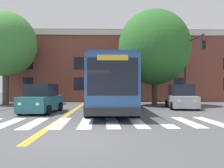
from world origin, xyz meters
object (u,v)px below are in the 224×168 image
Objects in this scene: street_tree_curbside_large at (154,47)px; city_bus at (112,85)px; traffic_light_near_corner at (192,59)px; car_teal_near_lane at (42,100)px; street_tree_curbside_small at (6,44)px; car_red_behind_bus at (113,94)px; car_silver_far_lane at (181,98)px.

city_bus is at bearing -132.38° from street_tree_curbside_large.
traffic_light_near_corner is at bearing -34.57° from street_tree_curbside_large.
traffic_light_near_corner is (6.61, 2.46, 2.16)m from city_bus.
car_teal_near_lane is 0.46× the size of street_tree_curbside_small.
car_red_behind_bus is 7.51m from street_tree_curbside_large.
car_teal_near_lane is (-4.56, -0.87, -0.97)m from city_bus.
traffic_light_near_corner reaches higher than car_teal_near_lane.
street_tree_curbside_small is (-16.70, 3.55, 1.85)m from traffic_light_near_corner.
car_silver_far_lane is 1.11× the size of car_red_behind_bus.
street_tree_curbside_large reaches higher than city_bus.
car_silver_far_lane is 5.34m from street_tree_curbside_large.
car_red_behind_bus is at bearing 124.06° from car_silver_far_lane.
city_bus reaches higher than car_teal_near_lane.
car_silver_far_lane is (5.45, 1.71, -0.97)m from city_bus.
car_silver_far_lane is 3.42m from traffic_light_near_corner.
city_bus is at bearing -159.57° from traffic_light_near_corner.
car_teal_near_lane is 1.10× the size of car_red_behind_bus.
street_tree_curbside_large is (-2.68, 1.85, 1.28)m from traffic_light_near_corner.
car_teal_near_lane is at bearing -165.57° from car_silver_far_lane.
car_silver_far_lane is at bearing 14.43° from car_teal_near_lane.
car_silver_far_lane is 9.08m from car_red_behind_bus.
street_tree_curbside_small reaches higher than car_red_behind_bus.
city_bus reaches higher than car_silver_far_lane.
traffic_light_near_corner is at bearing 33.09° from car_silver_far_lane.
car_teal_near_lane is 11.24m from car_red_behind_bus.
city_bus is at bearing -92.27° from car_red_behind_bus.
traffic_light_near_corner is 0.68× the size of street_tree_curbside_large.
traffic_light_near_corner is at bearing 20.43° from city_bus.
traffic_light_near_corner is at bearing -47.27° from car_red_behind_bus.
car_teal_near_lane is 10.13m from street_tree_curbside_small.
car_red_behind_bus is 12.01m from street_tree_curbside_small.
city_bus is 2.69× the size of car_silver_far_lane.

